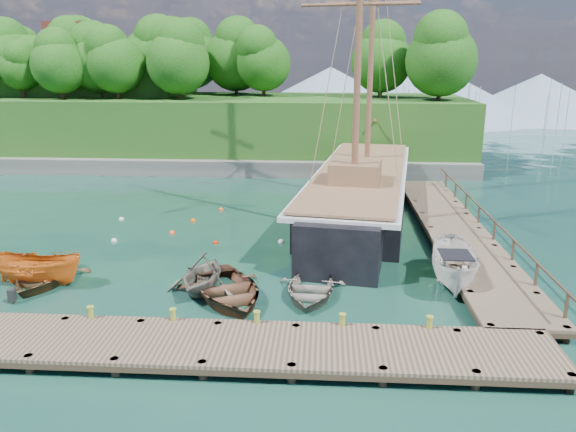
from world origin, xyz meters
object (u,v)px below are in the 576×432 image
rowboat_1 (203,291)px  motorboat_orange (40,284)px  cabin_boat_white (453,285)px  rowboat_2 (228,299)px  rowboat_3 (310,296)px  rowboat_0 (45,282)px  schooner (360,195)px

rowboat_1 → motorboat_orange: bearing=-174.3°
cabin_boat_white → rowboat_2: bearing=-159.6°
rowboat_2 → motorboat_orange: size_ratio=1.23×
rowboat_1 → motorboat_orange: size_ratio=0.84×
rowboat_3 → motorboat_orange: (-11.91, 0.45, 0.00)m
motorboat_orange → cabin_boat_white: 18.17m
rowboat_2 → cabin_boat_white: cabin_boat_white is taller
rowboat_0 → rowboat_1: 7.20m
rowboat_3 → motorboat_orange: 11.92m
schooner → rowboat_2: bearing=-106.1°
rowboat_2 → rowboat_3: rowboat_2 is taller
rowboat_0 → rowboat_3: size_ratio=1.02×
schooner → rowboat_0: bearing=-131.4°
rowboat_0 → rowboat_2: size_ratio=0.83×
rowboat_2 → schooner: schooner is taller
rowboat_3 → cabin_boat_white: bearing=17.9°
rowboat_3 → motorboat_orange: size_ratio=1.00×
rowboat_1 → rowboat_0: bearing=-176.0°
rowboat_2 → motorboat_orange: motorboat_orange is taller
rowboat_0 → rowboat_3: 11.79m
rowboat_1 → cabin_boat_white: bearing=14.9°
rowboat_1 → motorboat_orange: (-7.32, 0.27, 0.00)m
rowboat_1 → schooner: 14.67m
rowboat_0 → rowboat_2: (8.38, -1.19, 0.00)m
rowboat_1 → rowboat_2: (1.20, -0.70, 0.00)m
motorboat_orange → cabin_boat_white: size_ratio=0.81×
motorboat_orange → rowboat_2: bearing=-91.6°
rowboat_0 → motorboat_orange: bearing=-121.6°
motorboat_orange → schooner: bearing=-45.0°
rowboat_3 → cabin_boat_white: 6.41m
rowboat_3 → schooner: size_ratio=0.14×
rowboat_3 → cabin_boat_white: size_ratio=0.81×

